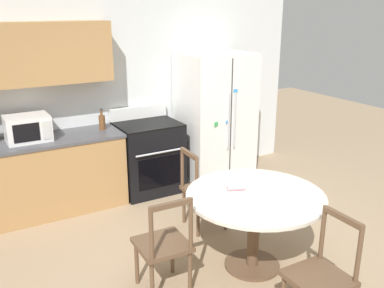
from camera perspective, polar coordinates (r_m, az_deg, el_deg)
name	(u,v)px	position (r m, az deg, el deg)	size (l,w,h in m)	color
ground_plane	(239,284)	(4.00, 6.30, -18.06)	(14.00, 14.00, 0.00)	#9E8466
back_wall	(100,82)	(5.50, -12.12, 8.07)	(5.20, 0.44, 2.60)	silver
kitchen_counter	(38,177)	(5.27, -19.84, -4.20)	(1.98, 0.64, 0.90)	#AD7F4C
refrigerator	(215,118)	(5.89, 3.09, 3.53)	(0.92, 0.78, 1.76)	white
oven_range	(149,156)	(5.61, -5.80, -1.66)	(0.78, 0.68, 1.08)	black
microwave	(28,128)	(5.10, -21.07, 1.97)	(0.47, 0.37, 0.29)	white
counter_bottle	(102,122)	(5.32, -11.91, 2.91)	(0.08, 0.08, 0.25)	brown
dining_table	(255,208)	(3.94, 8.37, -8.41)	(1.25, 1.25, 0.74)	beige
dining_chair_left	(164,246)	(3.67, -3.79, -13.36)	(0.43, 0.43, 0.90)	brown
dining_chair_far	(202,190)	(4.66, 1.41, -6.21)	(0.44, 0.44, 0.90)	brown
dining_chair_near	(321,277)	(3.44, 16.86, -16.57)	(0.42, 0.42, 0.90)	brown
candle_glass	(256,190)	(3.86, 8.54, -6.13)	(0.08, 0.08, 0.09)	silver
folded_napkin	(236,188)	(3.93, 5.90, -5.80)	(0.17, 0.11, 0.05)	pink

